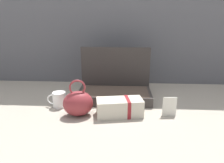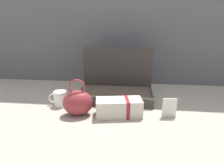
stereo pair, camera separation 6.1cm
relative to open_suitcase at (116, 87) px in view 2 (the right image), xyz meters
name	(u,v)px [view 2 (the right image)]	position (x,y,z in m)	size (l,w,h in m)	color
ground_plane	(111,108)	(-0.01, -0.19, -0.08)	(6.00, 6.00, 0.00)	#9E9384
open_suitcase	(116,87)	(0.00, 0.00, 0.00)	(0.50, 0.28, 0.35)	#332D2B
teal_pouch_handbag	(78,102)	(-0.20, -0.30, 0.00)	(0.20, 0.16, 0.22)	maroon
cream_toiletry_bag	(120,107)	(0.04, -0.28, -0.03)	(0.28, 0.16, 0.10)	beige
coffee_mug	(60,98)	(-0.35, -0.18, -0.03)	(0.12, 0.08, 0.10)	white
info_card_left	(169,108)	(0.33, -0.27, -0.02)	(0.08, 0.01, 0.12)	silver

